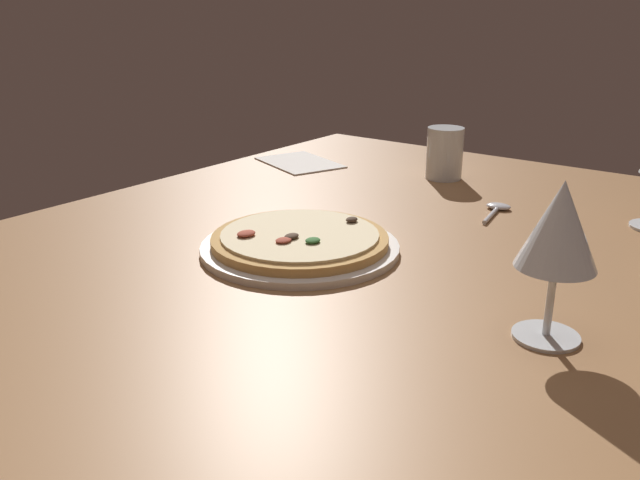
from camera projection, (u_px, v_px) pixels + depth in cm
name	position (u px, v px, depth cm)	size (l,w,h in cm)	color
dining_table	(342.00, 287.00, 85.08)	(150.00, 110.00, 4.00)	#996B42
pizza_main	(300.00, 243.00, 91.46)	(27.25, 27.25, 3.29)	silver
wine_glass_near	(559.00, 230.00, 64.30)	(7.96, 7.96, 16.60)	silver
water_glass	(444.00, 156.00, 127.65)	(6.91, 6.91, 9.81)	silver
paper_menu	(300.00, 163.00, 140.81)	(12.51, 17.62, 0.30)	white
spoon	(497.00, 209.00, 108.82)	(10.78, 4.42, 1.00)	silver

